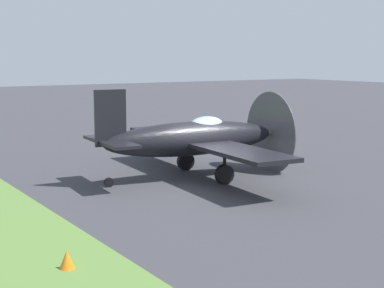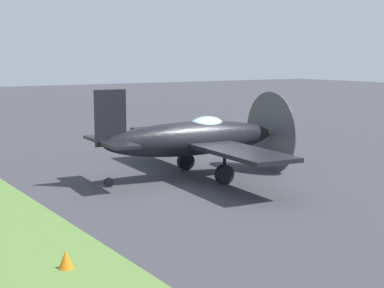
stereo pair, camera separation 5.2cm
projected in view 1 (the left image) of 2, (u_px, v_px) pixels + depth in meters
ground_plane at (214, 185)px, 22.64m from camera, size 160.00×160.00×0.00m
airplane_lead at (196, 138)px, 23.73m from camera, size 10.89×8.62×3.87m
runway_marker_cone at (67, 259)px, 13.63m from camera, size 0.36×0.36×0.44m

